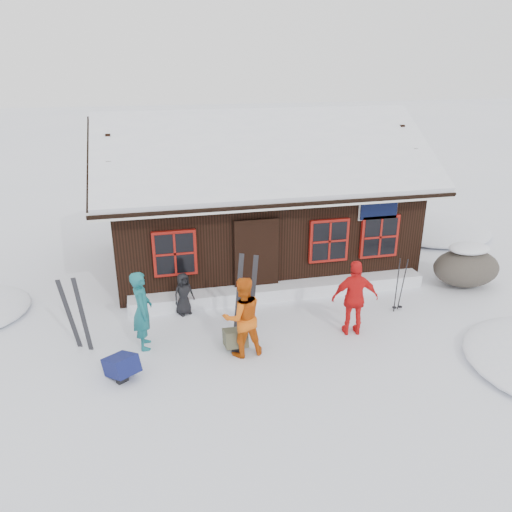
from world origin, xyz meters
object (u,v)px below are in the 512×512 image
object	(u,v)px
skier_teal	(142,310)
skier_crouched	(184,294)
backpack_blue	(122,369)
ski_poles	(400,286)
boulder	(466,266)
backpack_olive	(235,341)
skier_orange_left	(242,317)
skier_orange_right	(355,298)

from	to	relation	value
skier_teal	skier_crouched	world-z (taller)	skier_teal
skier_teal	backpack_blue	size ratio (longest dim) A/B	2.68
skier_crouched	ski_poles	distance (m)	5.13
skier_crouched	backpack_blue	size ratio (longest dim) A/B	1.64
boulder	ski_poles	xyz separation A→B (m)	(-2.45, -0.94, 0.12)
boulder	backpack_olive	world-z (taller)	boulder
skier_orange_left	ski_poles	world-z (taller)	skier_orange_left
skier_orange_left	backpack_blue	distance (m)	2.52
boulder	skier_orange_left	bearing A→B (deg)	-163.14
skier_crouched	backpack_blue	xyz separation A→B (m)	(-1.40, -2.28, -0.35)
skier_orange_right	skier_crouched	xyz separation A→B (m)	(-3.54, 1.75, -0.34)
skier_orange_right	backpack_olive	size ratio (longest dim) A/B	2.81
skier_teal	backpack_olive	bearing A→B (deg)	-106.45
skier_teal	backpack_blue	xyz separation A→B (m)	(-0.45, -1.02, -0.68)
skier_orange_right	backpack_blue	size ratio (longest dim) A/B	2.70
skier_crouched	ski_poles	world-z (taller)	ski_poles
skier_teal	skier_orange_right	xyz separation A→B (m)	(4.49, -0.48, 0.00)
skier_teal	skier_crouched	bearing A→B (deg)	-37.75
skier_crouched	ski_poles	size ratio (longest dim) A/B	0.76
skier_crouched	backpack_blue	distance (m)	2.70
skier_teal	boulder	bearing A→B (deg)	-82.68
backpack_olive	ski_poles	bearing A→B (deg)	12.04
skier_orange_left	boulder	xyz separation A→B (m)	(6.48, 1.96, -0.33)
ski_poles	backpack_olive	bearing A→B (deg)	-169.11
skier_teal	ski_poles	distance (m)	5.99
backpack_blue	ski_poles	bearing A→B (deg)	-20.60
skier_orange_left	ski_poles	size ratio (longest dim) A/B	1.24
skier_orange_left	ski_poles	xyz separation A→B (m)	(4.02, 1.03, -0.20)
ski_poles	backpack_blue	xyz separation A→B (m)	(-6.43, -1.30, -0.48)
skier_orange_right	skier_crouched	distance (m)	3.96
skier_crouched	backpack_olive	distance (m)	2.02
skier_teal	skier_orange_left	distance (m)	2.09
skier_orange_right	skier_crouched	size ratio (longest dim) A/B	1.65
boulder	backpack_olive	bearing A→B (deg)	-165.27
backpack_blue	skier_orange_left	bearing A→B (deg)	-25.55
skier_orange_right	backpack_olive	bearing A→B (deg)	10.11
skier_crouched	backpack_olive	xyz separation A→B (m)	(0.89, -1.78, -0.36)
skier_crouched	boulder	xyz separation A→B (m)	(7.48, -0.05, 0.01)
skier_crouched	backpack_blue	world-z (taller)	skier_crouched
ski_poles	backpack_blue	bearing A→B (deg)	-168.57
skier_teal	skier_crouched	xyz separation A→B (m)	(0.95, 1.27, -0.33)
skier_orange_right	skier_crouched	world-z (taller)	skier_orange_right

